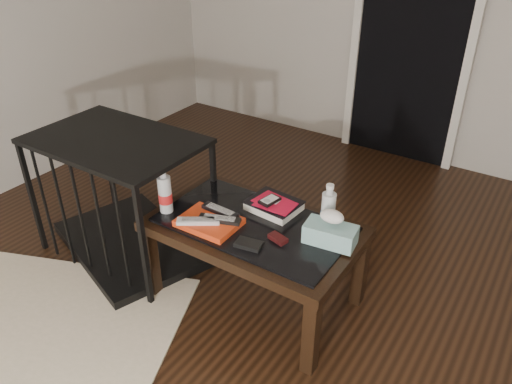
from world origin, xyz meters
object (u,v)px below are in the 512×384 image
pet_crate (126,215)px  tissue_box (330,234)px  water_bottle_left (165,190)px  water_bottle_right (328,207)px  coffee_table (254,234)px  textbook (274,205)px

pet_crate → tissue_box: size_ratio=4.55×
water_bottle_left → water_bottle_right: 0.79m
coffee_table → water_bottle_left: bearing=-161.1°
water_bottle_right → coffee_table: bearing=-154.4°
pet_crate → water_bottle_left: bearing=6.7°
coffee_table → pet_crate: pet_crate is taller
water_bottle_right → water_bottle_left: bearing=-158.2°
coffee_table → textbook: (0.01, 0.16, 0.09)m
textbook → tissue_box: 0.37m
coffee_table → tissue_box: 0.39m
tissue_box → water_bottle_right: bearing=116.6°
coffee_table → water_bottle_left: 0.48m
water_bottle_left → water_bottle_right: bearing=21.8°
coffee_table → textbook: size_ratio=4.00×
coffee_table → water_bottle_right: 0.39m
textbook → pet_crate: bearing=-161.5°
coffee_table → tissue_box: bearing=9.1°
water_bottle_left → water_bottle_right: size_ratio=1.00×
textbook → water_bottle_right: size_ratio=1.05×
pet_crate → water_bottle_right: size_ratio=4.39×
water_bottle_left → tissue_box: bearing=14.5°
water_bottle_left → tissue_box: water_bottle_left is taller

